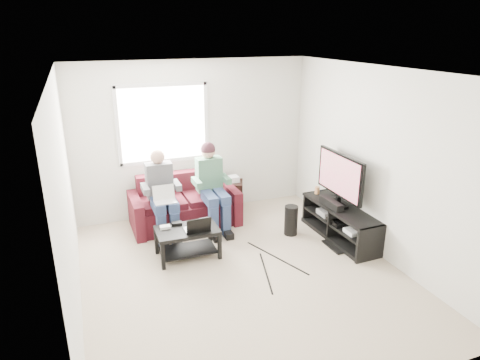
% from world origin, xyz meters
% --- Properties ---
extents(floor, '(4.50, 4.50, 0.00)m').
position_xyz_m(floor, '(0.00, 0.00, 0.00)').
color(floor, tan).
rests_on(floor, ground).
extents(ceiling, '(4.50, 4.50, 0.00)m').
position_xyz_m(ceiling, '(0.00, 0.00, 2.60)').
color(ceiling, white).
rests_on(ceiling, wall_back).
extents(wall_back, '(4.50, 0.00, 4.50)m').
position_xyz_m(wall_back, '(0.00, 2.25, 1.30)').
color(wall_back, silver).
rests_on(wall_back, floor).
extents(wall_front, '(4.50, 0.00, 4.50)m').
position_xyz_m(wall_front, '(0.00, -2.25, 1.30)').
color(wall_front, silver).
rests_on(wall_front, floor).
extents(wall_left, '(0.00, 4.50, 4.50)m').
position_xyz_m(wall_left, '(-2.00, 0.00, 1.30)').
color(wall_left, silver).
rests_on(wall_left, floor).
extents(wall_right, '(0.00, 4.50, 4.50)m').
position_xyz_m(wall_right, '(2.00, 0.00, 1.30)').
color(wall_right, silver).
rests_on(wall_right, floor).
extents(window, '(1.48, 0.04, 1.28)m').
position_xyz_m(window, '(-0.50, 2.23, 1.60)').
color(window, white).
rests_on(window, wall_back).
extents(sofa, '(1.72, 0.86, 0.81)m').
position_xyz_m(sofa, '(-0.32, 1.79, 0.30)').
color(sofa, '#481219').
rests_on(sofa, floor).
extents(person_left, '(0.40, 0.70, 1.33)m').
position_xyz_m(person_left, '(-0.72, 1.50, 0.73)').
color(person_left, '#324B6F').
rests_on(person_left, sofa).
extents(person_right, '(0.40, 0.71, 1.37)m').
position_xyz_m(person_right, '(0.08, 1.52, 0.79)').
color(person_right, '#324B6F').
rests_on(person_right, sofa).
extents(laptop_silver, '(0.33, 0.23, 0.24)m').
position_xyz_m(laptop_silver, '(-0.72, 1.27, 0.70)').
color(laptop_silver, silver).
rests_on(laptop_silver, person_left).
extents(coffee_table, '(0.86, 0.54, 0.43)m').
position_xyz_m(coffee_table, '(-0.55, 0.70, 0.31)').
color(coffee_table, black).
rests_on(coffee_table, floor).
extents(laptop_black, '(0.37, 0.28, 0.24)m').
position_xyz_m(laptop_black, '(-0.43, 0.62, 0.55)').
color(laptop_black, black).
rests_on(laptop_black, coffee_table).
extents(controller_a, '(0.14, 0.10, 0.04)m').
position_xyz_m(controller_a, '(-0.83, 0.82, 0.45)').
color(controller_a, silver).
rests_on(controller_a, coffee_table).
extents(controller_b, '(0.15, 0.11, 0.04)m').
position_xyz_m(controller_b, '(-0.65, 0.88, 0.45)').
color(controller_b, black).
rests_on(controller_b, coffee_table).
extents(controller_c, '(0.14, 0.09, 0.04)m').
position_xyz_m(controller_c, '(-0.25, 0.85, 0.45)').
color(controller_c, gray).
rests_on(controller_c, coffee_table).
extents(tv_stand, '(0.50, 1.53, 0.51)m').
position_xyz_m(tv_stand, '(1.77, 0.42, 0.23)').
color(tv_stand, black).
rests_on(tv_stand, floor).
extents(tv, '(0.12, 1.10, 0.81)m').
position_xyz_m(tv, '(1.77, 0.52, 0.97)').
color(tv, black).
rests_on(tv, tv_stand).
extents(soundbar, '(0.12, 0.50, 0.10)m').
position_xyz_m(soundbar, '(1.65, 0.52, 0.56)').
color(soundbar, black).
rests_on(soundbar, tv_stand).
extents(drink_cup, '(0.08, 0.08, 0.12)m').
position_xyz_m(drink_cup, '(1.72, 1.05, 0.57)').
color(drink_cup, '#B57C4E').
rests_on(drink_cup, tv_stand).
extents(console_white, '(0.30, 0.22, 0.06)m').
position_xyz_m(console_white, '(1.77, 0.02, 0.30)').
color(console_white, silver).
rests_on(console_white, tv_stand).
extents(console_grey, '(0.34, 0.26, 0.08)m').
position_xyz_m(console_grey, '(1.77, 0.72, 0.31)').
color(console_grey, gray).
rests_on(console_grey, tv_stand).
extents(console_black, '(0.38, 0.30, 0.07)m').
position_xyz_m(console_black, '(1.77, 0.37, 0.30)').
color(console_black, black).
rests_on(console_black, tv_stand).
extents(subwoofer, '(0.21, 0.21, 0.47)m').
position_xyz_m(subwoofer, '(1.13, 0.80, 0.24)').
color(subwoofer, black).
rests_on(subwoofer, floor).
extents(keyboard_floor, '(0.15, 0.44, 0.02)m').
position_xyz_m(keyboard_floor, '(1.52, 0.18, 0.01)').
color(keyboard_floor, black).
rests_on(keyboard_floor, floor).
extents(end_table, '(0.37, 0.37, 0.65)m').
position_xyz_m(end_table, '(0.58, 1.97, 0.29)').
color(end_table, black).
rests_on(end_table, floor).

